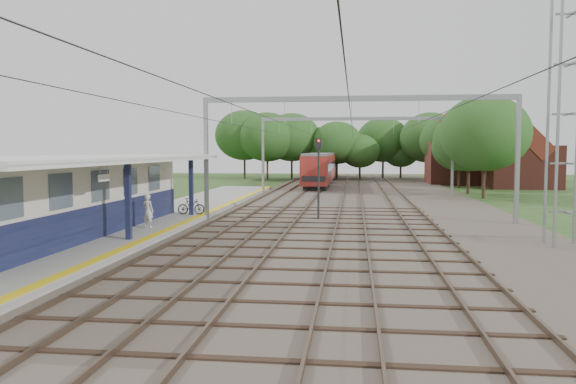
{
  "coord_description": "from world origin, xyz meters",
  "views": [
    {
      "loc": [
        3.37,
        -16.11,
        4.05
      ],
      "look_at": [
        -0.46,
        16.26,
        1.6
      ],
      "focal_mm": 35.0,
      "sensor_mm": 36.0,
      "label": 1
    }
  ],
  "objects_px": {
    "signal_post": "(319,168)",
    "train": "(323,166)",
    "bicycle": "(191,206)",
    "person": "(148,211)"
  },
  "relations": [
    {
      "from": "person",
      "to": "bicycle",
      "type": "distance_m",
      "value": 5.61
    },
    {
      "from": "person",
      "to": "train",
      "type": "distance_m",
      "value": 45.13
    },
    {
      "from": "bicycle",
      "to": "train",
      "type": "height_order",
      "value": "train"
    },
    {
      "from": "bicycle",
      "to": "signal_post",
      "type": "relative_size",
      "value": 0.33
    },
    {
      "from": "bicycle",
      "to": "signal_post",
      "type": "xyz_separation_m",
      "value": [
        7.26,
        0.74,
        2.23
      ]
    },
    {
      "from": "train",
      "to": "signal_post",
      "type": "relative_size",
      "value": 7.21
    },
    {
      "from": "signal_post",
      "to": "train",
      "type": "bearing_deg",
      "value": 99.3
    },
    {
      "from": "bicycle",
      "to": "train",
      "type": "bearing_deg",
      "value": -13.18
    },
    {
      "from": "bicycle",
      "to": "signal_post",
      "type": "distance_m",
      "value": 7.63
    },
    {
      "from": "person",
      "to": "train",
      "type": "xyz_separation_m",
      "value": [
        5.86,
        44.74,
        0.85
      ]
    }
  ]
}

